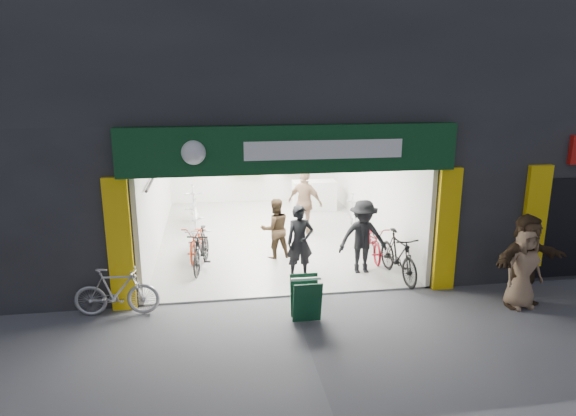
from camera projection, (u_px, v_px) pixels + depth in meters
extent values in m
plane|color=#56565B|center=(290.00, 297.00, 10.47)|extent=(60.00, 60.00, 0.00)
cube|color=#232326|center=(299.00, 22.00, 13.91)|extent=(16.00, 10.00, 4.50)
cube|color=#232326|center=(64.00, 174.00, 14.01)|extent=(5.00, 10.00, 3.50)
cube|color=#232326|center=(459.00, 163.00, 15.66)|extent=(6.00, 10.00, 3.50)
cube|color=#9E9E99|center=(268.00, 236.00, 14.29)|extent=(6.00, 8.00, 0.04)
cube|color=silver|center=(255.00, 156.00, 17.80)|extent=(6.00, 0.20, 3.20)
cube|color=silver|center=(156.00, 184.00, 13.46)|extent=(0.10, 8.00, 3.20)
cube|color=silver|center=(373.00, 177.00, 14.30)|extent=(0.10, 8.00, 3.20)
cube|color=white|center=(267.00, 119.00, 13.45)|extent=(6.00, 8.00, 0.10)
cube|color=black|center=(290.00, 132.00, 9.70)|extent=(6.00, 0.30, 0.30)
cube|color=#0B341C|center=(291.00, 149.00, 9.57)|extent=(6.40, 0.25, 0.90)
cube|color=white|center=(324.00, 150.00, 9.52)|extent=(3.00, 0.02, 0.35)
cube|color=yellow|center=(120.00, 245.00, 9.61)|extent=(0.45, 0.12, 2.60)
cube|color=yellow|center=(447.00, 230.00, 10.55)|extent=(0.45, 0.12, 2.60)
cube|color=yellow|center=(535.00, 217.00, 10.78)|extent=(0.50, 0.12, 2.20)
cylinder|color=black|center=(158.00, 169.00, 12.77)|extent=(0.06, 5.00, 0.06)
cube|color=silver|center=(314.00, 196.00, 16.81)|extent=(1.40, 0.60, 1.00)
cube|color=white|center=(282.00, 134.00, 10.80)|extent=(1.30, 0.35, 0.04)
cube|color=white|center=(272.00, 125.00, 12.52)|extent=(1.30, 0.35, 0.04)
cube|color=white|center=(264.00, 119.00, 14.24)|extent=(1.30, 0.35, 0.04)
cube|color=white|center=(258.00, 114.00, 15.96)|extent=(1.30, 0.35, 0.04)
imported|color=silver|center=(198.00, 243.00, 12.36)|extent=(0.72, 1.77, 0.91)
imported|color=black|center=(201.00, 250.00, 11.78)|extent=(0.76, 1.69, 0.98)
imported|color=#9B290E|center=(197.00, 240.00, 12.60)|extent=(0.79, 1.71, 0.87)
imported|color=silver|center=(194.00, 207.00, 15.02)|extent=(0.69, 2.03, 1.20)
imported|color=black|center=(398.00, 256.00, 11.27)|extent=(0.67, 1.82, 1.07)
imported|color=maroon|center=(372.00, 241.00, 12.56)|extent=(0.69, 1.69, 0.87)
imported|color=silver|center=(353.00, 213.00, 14.79)|extent=(0.73, 1.73, 1.01)
imported|color=#A6A5AA|center=(116.00, 292.00, 9.58)|extent=(1.60, 0.53, 0.95)
imported|color=black|center=(300.00, 242.00, 11.27)|extent=(0.63, 0.44, 1.65)
imported|color=#3C2B1B|center=(275.00, 229.00, 12.45)|extent=(0.83, 0.70, 1.52)
imported|color=black|center=(363.00, 238.00, 11.46)|extent=(1.11, 0.64, 1.72)
imported|color=#89694F|center=(305.00, 203.00, 14.30)|extent=(1.10, 1.03, 1.82)
imported|color=#896B4F|center=(524.00, 268.00, 9.85)|extent=(0.84, 0.60, 1.60)
imported|color=#382819|center=(525.00, 261.00, 9.89)|extent=(1.80, 0.96, 1.85)
cube|color=#0E3A21|center=(308.00, 303.00, 9.23)|extent=(0.52, 0.20, 0.80)
cube|color=#0E3A21|center=(304.00, 295.00, 9.55)|extent=(0.52, 0.20, 0.80)
cube|color=white|center=(306.00, 279.00, 9.29)|extent=(0.55, 0.05, 0.05)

